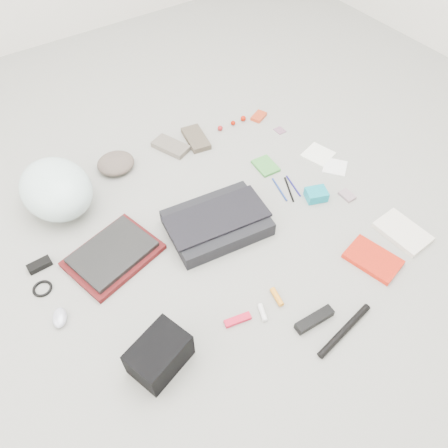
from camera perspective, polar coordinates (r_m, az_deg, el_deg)
ground_plane at (r=1.90m, az=-0.00°, el=-0.96°), size 4.00×4.00×0.00m
messenger_bag at (r=1.88m, az=-0.93°, el=0.15°), size 0.45×0.35×0.07m
bag_flap at (r=1.85m, az=-0.94°, el=0.94°), size 0.45×0.25×0.01m
laptop_sleeve at (r=1.86m, az=-14.25°, el=-4.01°), size 0.41×0.35×0.02m
laptop at (r=1.85m, az=-14.38°, el=-3.60°), size 0.36×0.30×0.02m
bike_helmet at (r=2.05m, az=-21.07°, el=4.29°), size 0.34×0.40×0.22m
beanie at (r=2.21m, az=-13.96°, el=7.72°), size 0.19×0.18×0.06m
mitten_left at (r=2.29m, az=-6.97°, el=10.03°), size 0.16×0.21×0.03m
mitten_right at (r=2.32m, az=-3.69°, el=11.09°), size 0.13×0.21×0.03m
power_brick at (r=1.93m, az=-22.95°, el=-4.95°), size 0.09×0.04×0.03m
cable_coil at (r=1.87m, az=-22.64°, el=-7.79°), size 0.08×0.08×0.01m
mouse at (r=1.76m, az=-20.67°, el=-11.36°), size 0.08×0.10×0.03m
camera_bag at (r=1.56m, az=-8.44°, el=-16.54°), size 0.23×0.20×0.13m
multitool at (r=1.66m, az=1.80°, el=-12.40°), size 0.11×0.05×0.02m
toiletry_tube_white at (r=1.68m, az=5.05°, el=-11.45°), size 0.04×0.07×0.02m
toiletry_tube_orange at (r=1.71m, az=6.92°, el=-9.43°), size 0.04×0.08×0.02m
u_lock at (r=1.69m, az=11.72°, el=-12.12°), size 0.16×0.05×0.03m
bike_pump at (r=1.69m, az=15.47°, el=-13.23°), size 0.28×0.07×0.03m
book_red at (r=1.90m, az=18.88°, el=-4.37°), size 0.19×0.24×0.02m
book_white at (r=2.03m, az=22.28°, el=-0.98°), size 0.16×0.23×0.02m
notepad at (r=2.18m, az=5.45°, el=7.57°), size 0.10×0.13×0.01m
pen_blue at (r=2.08m, az=7.27°, el=4.50°), size 0.04×0.15×0.01m
pen_black at (r=2.08m, az=8.49°, el=4.50°), size 0.07×0.15×0.01m
pen_navy at (r=2.10m, az=9.04°, el=4.94°), size 0.04×0.14×0.01m
accordion_wallet at (r=2.05m, az=11.95°, el=3.79°), size 0.11×0.10×0.05m
card_deck at (r=2.11m, az=15.78°, el=3.62°), size 0.05×0.07×0.01m
napkin_top at (r=2.29m, az=12.20°, el=8.88°), size 0.16×0.16×0.01m
napkin_bottom at (r=2.24m, az=14.29°, el=7.25°), size 0.15×0.15×0.01m
lollipop_a at (r=2.38m, az=-0.51°, el=12.41°), size 0.03×0.03×0.03m
lollipop_b at (r=2.42m, az=1.19°, el=13.06°), size 0.03×0.03×0.02m
lollipop_c at (r=2.45m, az=2.53°, el=13.61°), size 0.04×0.04×0.03m
altoids_tin at (r=2.48m, az=4.56°, el=13.84°), size 0.10×0.09×0.02m
stamp_sheet at (r=2.41m, az=7.30°, el=12.03°), size 0.05×0.06×0.00m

